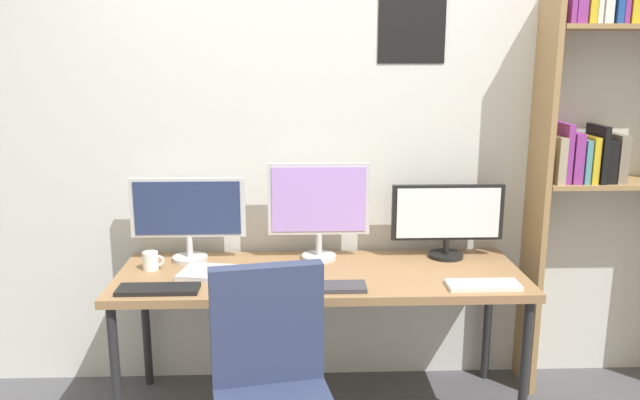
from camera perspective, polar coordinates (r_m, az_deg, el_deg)
name	(u,v)px	position (r m, az deg, el deg)	size (l,w,h in m)	color
wall_back	(318,146)	(3.36, -0.22, 4.92)	(4.37, 0.11, 2.60)	silver
desk	(320,282)	(3.11, 0.03, -7.49)	(1.97, 0.68, 0.74)	#936D47
bookshelf	(607,131)	(3.53, 24.56, 5.70)	(0.83, 0.28, 2.21)	#9E7A4C
monitor_left	(188,213)	(3.26, -11.88, -1.16)	(0.58, 0.18, 0.43)	silver
monitor_center	(319,205)	(3.21, -0.11, -0.43)	(0.52, 0.18, 0.50)	silver
monitor_right	(447,217)	(3.32, 11.48, -1.53)	(0.58, 0.18, 0.39)	black
keyboard_left	(158,289)	(2.93, -14.46, -7.84)	(0.36, 0.13, 0.02)	black
keyboard_center	(322,287)	(2.87, 0.20, -7.90)	(0.40, 0.13, 0.02)	#38383D
keyboard_right	(483,285)	(2.99, 14.59, -7.47)	(0.33, 0.13, 0.02)	silver
computer_mouse	(257,283)	(2.91, -5.75, -7.50)	(0.06, 0.10, 0.03)	silver
laptop_closed	(215,273)	(3.08, -9.53, -6.55)	(0.32, 0.22, 0.02)	silver
coffee_mug	(151,261)	(3.22, -15.07, -5.34)	(0.11, 0.08, 0.09)	white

